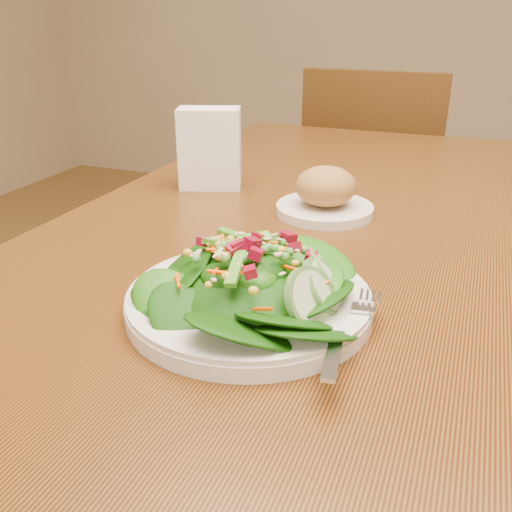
% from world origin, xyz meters
% --- Properties ---
extents(dining_table, '(0.90, 1.40, 0.75)m').
position_xyz_m(dining_table, '(0.00, 0.00, 0.65)').
color(dining_table, brown).
rests_on(dining_table, ground_plane).
extents(chair_far, '(0.41, 0.42, 0.89)m').
position_xyz_m(chair_far, '(-0.15, 0.94, 0.47)').
color(chair_far, '#45280A').
rests_on(chair_far, ground_plane).
extents(salad_plate, '(0.26, 0.25, 0.07)m').
position_xyz_m(salad_plate, '(-0.06, -0.29, 0.78)').
color(salad_plate, silver).
rests_on(salad_plate, dining_table).
extents(bread_plate, '(0.15, 0.15, 0.07)m').
position_xyz_m(bread_plate, '(-0.08, 0.04, 0.78)').
color(bread_plate, silver).
rests_on(bread_plate, dining_table).
extents(napkin_holder, '(0.12, 0.09, 0.14)m').
position_xyz_m(napkin_holder, '(-0.30, 0.11, 0.82)').
color(napkin_holder, white).
rests_on(napkin_holder, dining_table).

